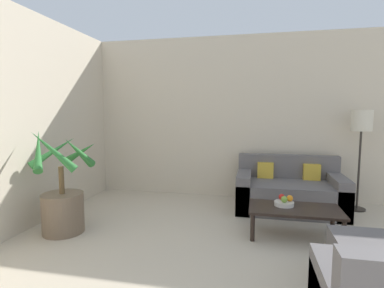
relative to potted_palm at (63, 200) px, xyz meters
name	(u,v)px	position (x,y,z in m)	size (l,w,h in m)	color
wall_back	(298,118)	(2.91, 1.99, 0.95)	(8.39, 0.06, 2.70)	beige
potted_palm	(63,200)	(0.00, 0.00, 0.00)	(0.81, 0.80, 1.27)	brown
sofa_loveseat	(289,192)	(2.75, 1.44, -0.13)	(1.51, 0.87, 0.78)	#605B5B
floor_lamp	(361,127)	(3.74, 1.65, 0.83)	(0.28, 0.28, 1.48)	#2D2823
coffee_table	(295,211)	(2.71, 0.45, -0.10)	(1.04, 0.56, 0.34)	black
fruit_bowl	(284,204)	(2.60, 0.51, -0.04)	(0.23, 0.23, 0.05)	beige
apple_red	(282,197)	(2.57, 0.58, 0.03)	(0.07, 0.07, 0.07)	red
apple_green	(284,199)	(2.59, 0.48, 0.03)	(0.08, 0.08, 0.08)	olive
orange_fruit	(290,198)	(2.66, 0.54, 0.03)	(0.07, 0.07, 0.07)	orange
ottoman	(368,262)	(3.19, -0.47, -0.20)	(0.55, 0.56, 0.40)	#605B5B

